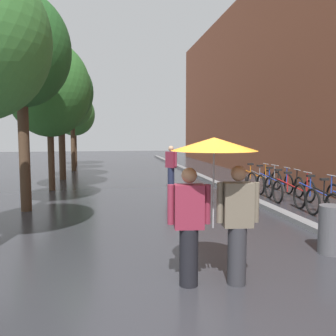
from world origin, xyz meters
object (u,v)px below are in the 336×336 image
pedestrian_walking_midground (171,167)px  parked_bicycle_3 (294,191)px  parked_bicycle_6 (264,180)px  couple_under_umbrella (214,185)px  parked_bicycle_4 (284,187)px  street_tree_5 (74,114)px  street_tree_2 (49,89)px  parked_bicycle_1 (331,200)px  parked_bicycle_5 (275,184)px  litter_bin (332,230)px  street_tree_1 (20,51)px  street_tree_3 (60,92)px  parked_bicycle_7 (255,178)px  street_tree_4 (72,107)px  parked_bicycle_2 (317,195)px

pedestrian_walking_midground → parked_bicycle_3: bearing=-47.1°
parked_bicycle_6 → couple_under_umbrella: 8.82m
parked_bicycle_4 → pedestrian_walking_midground: size_ratio=0.69×
street_tree_5 → parked_bicycle_4: size_ratio=4.26×
street_tree_2 → parked_bicycle_1: (7.79, -5.41, -3.35)m
parked_bicycle_5 → litter_bin: (-1.85, -5.84, 0.05)m
street_tree_1 → pedestrian_walking_midground: bearing=35.1°
street_tree_1 → street_tree_3: street_tree_1 is taller
parked_bicycle_3 → street_tree_1: bearing=178.6°
street_tree_5 → parked_bicycle_5: size_ratio=4.32×
parked_bicycle_7 → litter_bin: size_ratio=1.28×
parked_bicycle_5 → parked_bicycle_6: (0.04, 0.91, 0.00)m
street_tree_4 → pedestrian_walking_midground: (4.33, -7.43, -2.78)m
street_tree_2 → street_tree_4: street_tree_2 is taller
parked_bicycle_2 → parked_bicycle_7: 3.98m
street_tree_2 → parked_bicycle_7: bearing=-5.1°
street_tree_3 → parked_bicycle_3: bearing=-42.1°
parked_bicycle_6 → litter_bin: parked_bicycle_6 is taller
parked_bicycle_3 → couple_under_umbrella: size_ratio=0.54×
parked_bicycle_3 → litter_bin: size_ratio=1.30×
parked_bicycle_3 → parked_bicycle_7: size_ratio=1.02×
street_tree_1 → couple_under_umbrella: bearing=-56.1°
street_tree_3 → parked_bicycle_5: bearing=-34.7°
parked_bicycle_2 → street_tree_1: bearing=172.5°
parked_bicycle_7 → street_tree_1: bearing=-159.7°
street_tree_2 → couple_under_umbrella: (3.50, -9.02, -2.33)m
street_tree_2 → litter_bin: size_ratio=6.46×
street_tree_4 → parked_bicycle_7: street_tree_4 is taller
parked_bicycle_4 → parked_bicycle_3: bearing=-98.2°
street_tree_1 → couple_under_umbrella: 7.12m
parked_bicycle_7 → parked_bicycle_1: bearing=-89.7°
street_tree_3 → parked_bicycle_6: (7.80, -4.47, -3.61)m
street_tree_5 → couple_under_umbrella: 20.10m
parked_bicycle_6 → pedestrian_walking_midground: pedestrian_walking_midground is taller
parked_bicycle_7 → litter_bin: 7.66m
parked_bicycle_4 → couple_under_umbrella: bearing=-125.2°
street_tree_2 → street_tree_3: street_tree_3 is taller
litter_bin → parked_bicycle_5: bearing=72.4°
pedestrian_walking_midground → street_tree_3: bearing=142.0°
couple_under_umbrella → litter_bin: (2.43, 0.89, -0.97)m
parked_bicycle_1 → parked_bicycle_3: (-0.15, 1.60, 0.00)m
street_tree_5 → pedestrian_walking_midground: size_ratio=2.94×
parked_bicycle_5 → parked_bicycle_6: same height
street_tree_2 → street_tree_4: size_ratio=1.14×
parked_bicycle_4 → litter_bin: 5.47m
street_tree_1 → parked_bicycle_2: street_tree_1 is taller
street_tree_1 → pedestrian_walking_midground: 6.58m
parked_bicycle_3 → pedestrian_walking_midground: size_ratio=0.67×
parked_bicycle_6 → litter_bin: 7.00m
parked_bicycle_2 → litter_bin: bearing=-119.1°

